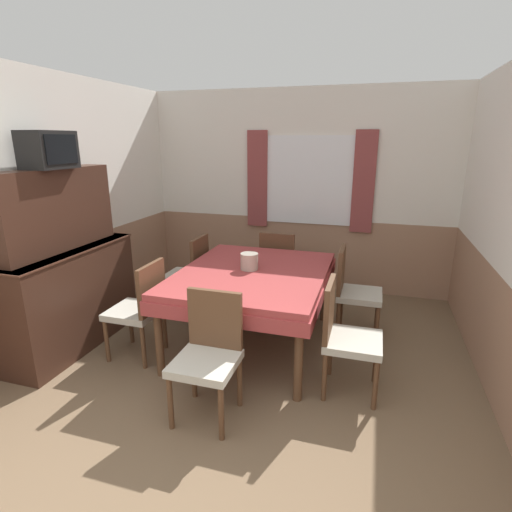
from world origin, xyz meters
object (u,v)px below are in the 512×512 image
Objects in this scene: chair_head_near at (209,351)px; tv at (48,150)px; vase at (249,261)px; chair_left_near at (141,306)px; chair_left_far at (190,272)px; chair_right_far at (353,289)px; dining_table at (253,281)px; chair_head_window at (279,265)px; sideboard at (67,275)px; chair_right_near at (345,334)px.

tv is (-1.68, 0.53, 1.38)m from chair_head_near.
vase reaches higher than chair_head_near.
chair_left_far is (0.00, 1.03, 0.00)m from chair_left_near.
chair_head_near is 5.42× the size of vase.
chair_left_near is 1.09m from vase.
dining_table is at bearing -60.69° from chair_right_far.
tv is (-1.68, -1.62, 1.38)m from chair_head_window.
tv is at bearing 92.54° from chair_left_near.
sideboard is 10.14× the size of vase.
dining_table is 1.85× the size of chair_head_near.
dining_table is 10.04× the size of vase.
chair_head_window and chair_left_near have the same top height.
tv is at bearing -160.17° from vase.
vase reaches higher than chair_head_window.
chair_right_far is (0.92, 0.52, -0.17)m from dining_table.
tv is (-0.76, -0.03, 1.38)m from chair_left_near.
chair_right_near is at bearing -29.86° from vase.
chair_left_near is at bearing -90.00° from chair_right_near.
dining_table is 1.85× the size of chair_right_near.
chair_left_near is 1.84m from chair_right_near.
tv is at bearing -61.92° from sideboard.
chair_right_far is 5.42× the size of vase.
dining_table is at bearing -60.69° from chair_left_near.
chair_head_near is 1.08m from chair_right_near.
chair_left_near and chair_right_near have the same top height.
dining_table is 0.19m from vase.
dining_table is 1.85× the size of chair_left_near.
dining_table is 1.07m from chair_right_far.
tv is 2.02m from vase.
chair_left_far is (-0.92, -0.56, 0.00)m from chair_head_window.
chair_left_far is at bearing -119.31° from chair_right_near.
vase is at bearing -87.57° from chair_head_near.
tv is (-1.68, -0.55, 1.22)m from dining_table.
chair_left_far is 0.53× the size of sideboard.
chair_right_near is (0.92, 0.56, 0.00)m from chair_head_near.
chair_head_window is 1.84m from chair_left_near.
vase is at bearing 18.79° from sideboard.
chair_head_near is 1.84m from chair_left_far.
sideboard is 1.16m from tv.
chair_head_window is at bearing 43.34° from sideboard.
dining_table is 1.77m from sideboard.
sideboard is (-0.77, -1.04, 0.23)m from chair_left_far.
chair_head_window is 1.84m from chair_right_near.
chair_left_far is 2.12× the size of tv.
tv reaches higher than chair_head_near.
chair_head_near is 2.24m from tv.
chair_left_far reaches higher than dining_table.
sideboard is (-1.69, -1.60, 0.23)m from chair_head_window.
chair_head_window is 1.09m from vase.
chair_head_window is 2.71m from tv.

